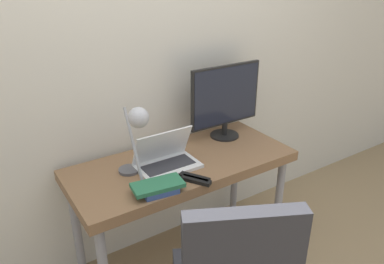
{
  "coord_description": "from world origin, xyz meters",
  "views": [
    {
      "loc": [
        -0.99,
        -1.35,
        1.79
      ],
      "look_at": [
        0.05,
        0.26,
        0.93
      ],
      "focal_mm": 35.0,
      "sensor_mm": 36.0,
      "label": 1
    }
  ],
  "objects": [
    {
      "name": "wall_back",
      "position": [
        0.0,
        0.64,
        1.3
      ],
      "size": [
        8.0,
        0.05,
        2.6
      ],
      "color": "beige",
      "rests_on": "ground_plane"
    },
    {
      "name": "desk",
      "position": [
        0.0,
        0.29,
        0.67
      ],
      "size": [
        1.31,
        0.57,
        0.75
      ],
      "color": "brown",
      "rests_on": "ground_plane"
    },
    {
      "name": "laptop",
      "position": [
        -0.11,
        0.28,
        0.8
      ],
      "size": [
        0.34,
        0.22,
        0.21
      ],
      "color": "silver",
      "rests_on": "desk"
    },
    {
      "name": "monitor",
      "position": [
        0.41,
        0.43,
        1.01
      ],
      "size": [
        0.51,
        0.19,
        0.48
      ],
      "color": "black",
      "rests_on": "desk"
    },
    {
      "name": "desk_lamp",
      "position": [
        -0.31,
        0.2,
        1.06
      ],
      "size": [
        0.12,
        0.28,
        0.43
      ],
      "color": "#4C4C51",
      "rests_on": "desk"
    },
    {
      "name": "book_stack",
      "position": [
        -0.27,
        0.08,
        0.78
      ],
      "size": [
        0.27,
        0.17,
        0.05
      ],
      "color": "#334C8C",
      "rests_on": "desk"
    },
    {
      "name": "tv_remote",
      "position": [
        -0.06,
        0.05,
        0.76
      ],
      "size": [
        0.12,
        0.16,
        0.02
      ],
      "color": "black",
      "rests_on": "desk"
    },
    {
      "name": "media_remote",
      "position": [
        -0.05,
        0.07,
        0.76
      ],
      "size": [
        0.12,
        0.17,
        0.02
      ],
      "color": "black",
      "rests_on": "desk"
    }
  ]
}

